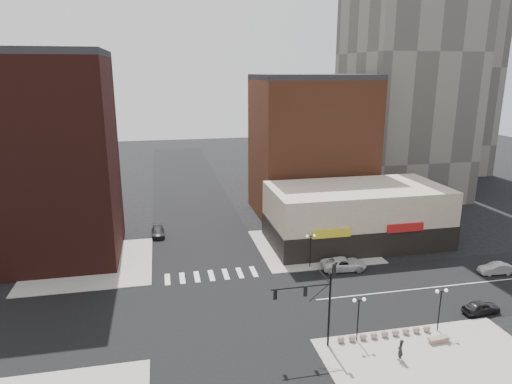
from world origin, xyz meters
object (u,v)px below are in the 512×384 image
object	(u,v)px
traffic_signal	(318,294)
street_lamp_ne	(311,242)
street_lamp_se_a	(359,308)
street_lamp_se_b	(441,299)
silver_sedan	(496,269)
stone_bench	(439,340)
dark_sedan_east	(481,307)
dark_sedan_north	(158,232)
white_suv	(344,264)
pedestrian	(400,350)

from	to	relation	value
traffic_signal	street_lamp_ne	size ratio (longest dim) A/B	1.87
street_lamp_se_a	street_lamp_ne	distance (m)	16.03
street_lamp_se_a	street_lamp_se_b	xyz separation A→B (m)	(8.00, 0.00, 0.00)
silver_sedan	stone_bench	size ratio (longest dim) A/B	2.01
street_lamp_se_a	dark_sedan_east	world-z (taller)	street_lamp_se_a
traffic_signal	dark_sedan_north	size ratio (longest dim) A/B	1.73
traffic_signal	white_suv	world-z (taller)	traffic_signal
traffic_signal	pedestrian	xyz separation A→B (m)	(6.08, -3.51, -3.91)
dark_sedan_east	traffic_signal	bearing A→B (deg)	90.65
dark_sedan_east	silver_sedan	size ratio (longest dim) A/B	0.96
street_lamp_se_b	silver_sedan	xyz separation A→B (m)	(13.98, 9.67, -2.63)
silver_sedan	pedestrian	distance (m)	23.58
stone_bench	dark_sedan_east	bearing A→B (deg)	23.61
silver_sedan	pedestrian	xyz separation A→B (m)	(-19.66, -13.01, 0.39)
street_lamp_se_a	street_lamp_se_b	world-z (taller)	same
street_lamp_se_b	pedestrian	xyz separation A→B (m)	(-5.68, -3.35, -2.24)
street_lamp_se_b	stone_bench	size ratio (longest dim) A/B	2.08
street_lamp_ne	silver_sedan	world-z (taller)	street_lamp_ne
street_lamp_se_a	dark_sedan_east	bearing A→B (deg)	8.06
street_lamp_se_a	pedestrian	distance (m)	4.65
dark_sedan_east	silver_sedan	xyz separation A→B (m)	(7.87, 7.67, 0.00)
traffic_signal	dark_sedan_east	xyz separation A→B (m)	(17.88, 1.83, -4.30)
dark_sedan_north	stone_bench	world-z (taller)	dark_sedan_north
silver_sedan	dark_sedan_north	distance (m)	44.65
dark_sedan_north	silver_sedan	bearing A→B (deg)	-30.30
traffic_signal	pedestrian	distance (m)	8.04
pedestrian	silver_sedan	bearing A→B (deg)	176.98
dark_sedan_east	dark_sedan_north	size ratio (longest dim) A/B	0.86
dark_sedan_east	stone_bench	size ratio (longest dim) A/B	1.93
traffic_signal	silver_sedan	distance (m)	27.78
white_suv	dark_sedan_north	xyz separation A→B (m)	(-21.93, 16.62, -0.11)
white_suv	pedestrian	bearing A→B (deg)	175.62
pedestrian	white_suv	bearing A→B (deg)	-134.31
white_suv	pedestrian	xyz separation A→B (m)	(-2.44, -17.85, 0.29)
pedestrian	stone_bench	bearing A→B (deg)	162.36
traffic_signal	stone_bench	distance (m)	11.84
traffic_signal	street_lamp_ne	xyz separation A→B (m)	(4.76, 15.83, -1.67)
street_lamp_se_a	stone_bench	size ratio (longest dim) A/B	2.08
street_lamp_se_a	white_suv	world-z (taller)	street_lamp_se_a
street_lamp_se_a	dark_sedan_east	distance (m)	14.50
street_lamp_se_b	street_lamp_ne	distance (m)	17.46
street_lamp_ne	stone_bench	xyz separation A→B (m)	(5.98, -17.75, -2.93)
street_lamp_ne	silver_sedan	bearing A→B (deg)	-16.80
street_lamp_se_a	silver_sedan	bearing A→B (deg)	23.74
dark_sedan_north	dark_sedan_east	bearing A→B (deg)	-44.53
street_lamp_se_a	pedestrian	world-z (taller)	street_lamp_se_a
white_suv	silver_sedan	world-z (taller)	white_suv
traffic_signal	pedestrian	size ratio (longest dim) A/B	4.18
street_lamp_se_a	silver_sedan	distance (m)	24.16
street_lamp_ne	dark_sedan_north	bearing A→B (deg)	140.23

